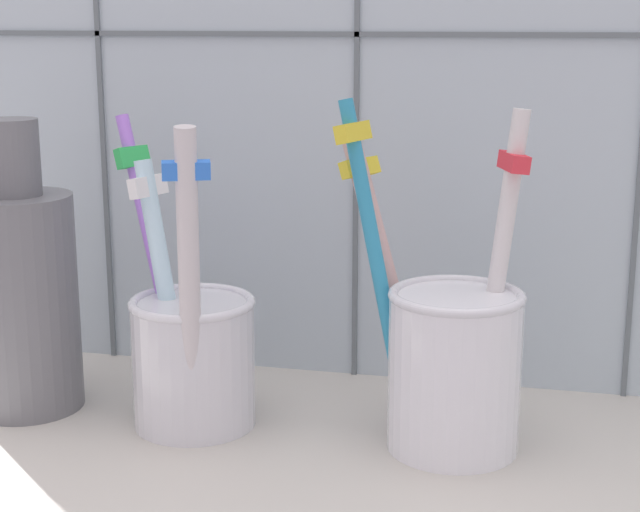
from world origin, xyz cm
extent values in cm
cube|color=#BCB7AD|center=(0.00, 0.00, 1.00)|extent=(64.00, 22.00, 2.00)
cube|color=#B2C1CC|center=(0.00, 12.00, 22.50)|extent=(64.00, 2.00, 45.00)
cube|color=slate|center=(-16.00, 10.90, 22.50)|extent=(0.30, 0.20, 45.00)
cube|color=slate|center=(0.00, 10.90, 22.50)|extent=(0.30, 0.20, 45.00)
cube|color=slate|center=(0.00, 10.90, 22.56)|extent=(64.00, 0.20, 0.30)
cylinder|color=silver|center=(-6.96, 1.49, 5.41)|extent=(6.56, 6.56, 6.82)
torus|color=silver|center=(-6.96, 1.49, 8.82)|extent=(6.74, 6.74, 0.50)
cylinder|color=#C0E7F8|center=(-8.63, 1.99, 9.29)|extent=(3.53, 1.99, 13.96)
cube|color=white|center=(-9.51, 2.28, 14.81)|extent=(1.53, 2.58, 1.16)
cylinder|color=silver|center=(-5.93, -1.51, 10.46)|extent=(2.01, 2.92, 16.24)
cube|color=blue|center=(-5.71, -2.05, 16.43)|extent=(2.44, 1.61, 0.93)
cylinder|color=#AF72ED|center=(-9.67, 3.27, 10.34)|extent=(5.30, 3.59, 16.09)
cube|color=green|center=(-11.14, 4.16, 16.06)|extent=(1.75, 2.08, 1.24)
cylinder|color=white|center=(6.96, 1.49, 6.04)|extent=(6.67, 6.67, 8.08)
torus|color=silver|center=(6.96, 1.49, 10.08)|extent=(6.84, 6.84, 0.50)
cylinder|color=teal|center=(2.86, 2.31, 10.95)|extent=(4.72, 2.22, 17.28)
cube|color=yellow|center=(1.39, 2.80, 17.87)|extent=(1.66, 2.65, 1.08)
cylinder|color=#CAA19C|center=(3.19, 3.83, 9.87)|extent=(6.13, 4.08, 15.29)
cube|color=yellow|center=(1.38, 4.85, 15.80)|extent=(2.03, 2.66, 1.06)
cylinder|color=silver|center=(8.84, 2.84, 10.79)|extent=(2.82, 1.76, 16.88)
cube|color=#E5333F|center=(9.39, 3.04, 16.60)|extent=(1.77, 2.65, 0.95)
cylinder|color=slate|center=(-17.06, 1.75, 8.06)|extent=(6.22, 6.22, 12.12)
cylinder|color=slate|center=(-17.06, 1.75, 16.18)|extent=(3.04, 3.04, 4.12)
camera|label=1|loc=(11.07, -46.54, 23.50)|focal=56.21mm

